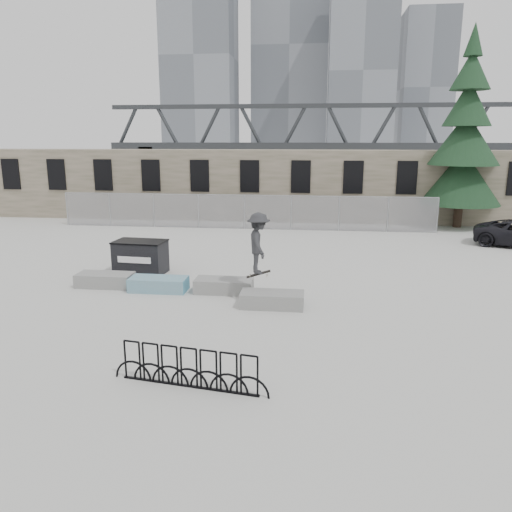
{
  "coord_description": "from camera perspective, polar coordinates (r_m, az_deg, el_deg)",
  "views": [
    {
      "loc": [
        4.12,
        -16.32,
        5.25
      ],
      "look_at": [
        2.16,
        0.2,
        1.3
      ],
      "focal_mm": 35.0,
      "sensor_mm": 36.0,
      "label": 1
    }
  ],
  "objects": [
    {
      "name": "ground",
      "position": [
        17.63,
        -7.08,
        -4.07
      ],
      "size": [
        120.0,
        120.0,
        0.0
      ],
      "primitive_type": "plane",
      "color": "#B7B6B1",
      "rests_on": "ground"
    },
    {
      "name": "stone_wall",
      "position": [
        32.96,
        -0.44,
        8.14
      ],
      "size": [
        36.0,
        2.58,
        4.5
      ],
      "color": "#69614D",
      "rests_on": "ground"
    },
    {
      "name": "chainlink_fence",
      "position": [
        29.42,
        -1.35,
        5.12
      ],
      "size": [
        22.06,
        0.06,
        2.02
      ],
      "color": "gray",
      "rests_on": "ground"
    },
    {
      "name": "planter_far_left",
      "position": [
        18.87,
        -16.86,
        -2.56
      ],
      "size": [
        2.0,
        0.9,
        0.48
      ],
      "color": "gray",
      "rests_on": "ground"
    },
    {
      "name": "planter_center_left",
      "position": [
        17.88,
        -11.06,
        -3.11
      ],
      "size": [
        2.0,
        0.9,
        0.48
      ],
      "color": "teal",
      "rests_on": "ground"
    },
    {
      "name": "planter_center_right",
      "position": [
        17.41,
        -3.69,
        -3.33
      ],
      "size": [
        2.0,
        0.9,
        0.48
      ],
      "color": "gray",
      "rests_on": "ground"
    },
    {
      "name": "planter_offset",
      "position": [
        15.91,
        1.85,
        -4.93
      ],
      "size": [
        2.0,
        0.9,
        0.48
      ],
      "color": "gray",
      "rests_on": "ground"
    },
    {
      "name": "dumpster",
      "position": [
        20.24,
        -13.05,
        -0.1
      ],
      "size": [
        2.08,
        1.37,
        1.31
      ],
      "rotation": [
        0.0,
        0.0,
        -0.08
      ],
      "color": "black",
      "rests_on": "ground"
    },
    {
      "name": "bike_rack",
      "position": [
        11.04,
        -7.67,
        -12.6
      ],
      "size": [
        3.55,
        0.62,
        0.9
      ],
      "rotation": [
        0.0,
        0.0,
        -0.16
      ],
      "color": "black",
      "rests_on": "ground"
    },
    {
      "name": "spruce_tree",
      "position": [
        32.11,
        22.71,
        11.55
      ],
      "size": [
        4.58,
        4.58,
        11.5
      ],
      "color": "#38281E",
      "rests_on": "ground"
    },
    {
      "name": "skyline_towers",
      "position": [
        111.34,
        4.38,
        21.35
      ],
      "size": [
        58.0,
        28.0,
        48.0
      ],
      "color": "slate",
      "rests_on": "ground"
    },
    {
      "name": "truss_bridge",
      "position": [
        71.57,
        11.76,
        12.19
      ],
      "size": [
        70.0,
        3.0,
        9.8
      ],
      "color": "#2D3033",
      "rests_on": "ground"
    },
    {
      "name": "skateboarder",
      "position": [
        15.96,
        0.29,
        1.45
      ],
      "size": [
        1.03,
        1.42,
        2.13
      ],
      "rotation": [
        0.0,
        0.0,
        1.83
      ],
      "color": "#2B2B2E",
      "rests_on": "ground"
    }
  ]
}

